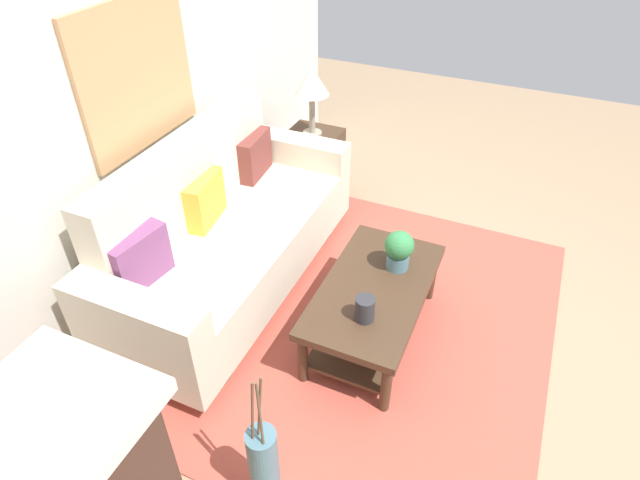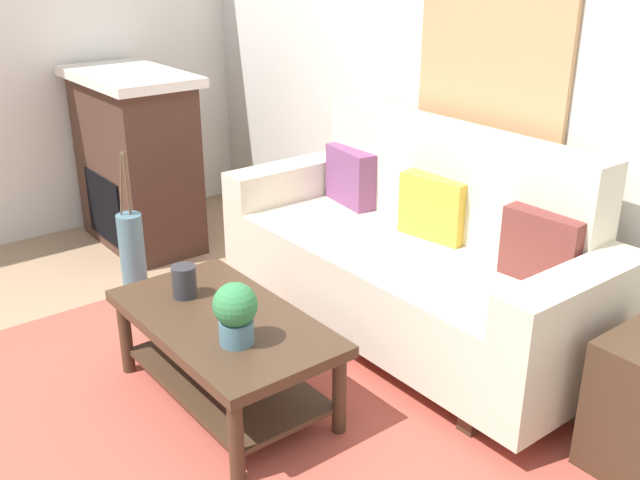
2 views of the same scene
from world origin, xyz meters
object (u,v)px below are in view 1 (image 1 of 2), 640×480
(tabletop_vase, at_px, (365,309))
(table_lamp, at_px, (312,84))
(couch, at_px, (226,235))
(potted_plant_tabletop, at_px, (399,249))
(coffee_table, at_px, (374,300))
(throw_pillow_plum, at_px, (140,259))
(floor_vase, at_px, (264,467))
(framed_painting, at_px, (138,75))
(throw_pillow_maroon, at_px, (254,155))
(side_table, at_px, (313,163))
(throw_pillow_mustard, at_px, (205,200))

(tabletop_vase, bearing_deg, table_lamp, 32.68)
(couch, bearing_deg, potted_plant_tabletop, -82.45)
(couch, distance_m, tabletop_vase, 1.17)
(couch, xyz_separation_m, coffee_table, (-0.07, -1.08, -0.12))
(throw_pillow_plum, height_order, floor_vase, throw_pillow_plum)
(throw_pillow_plum, xyz_separation_m, floor_vase, (-0.61, -1.09, -0.42))
(potted_plant_tabletop, bearing_deg, floor_vase, 172.67)
(tabletop_vase, xyz_separation_m, potted_plant_tabletop, (0.50, -0.04, 0.07))
(couch, distance_m, framed_painting, 1.13)
(throw_pillow_plum, distance_m, floor_vase, 1.32)
(table_lamp, height_order, floor_vase, table_lamp)
(coffee_table, bearing_deg, throw_pillow_plum, 115.64)
(throw_pillow_maroon, relative_size, potted_plant_tabletop, 1.37)
(table_lamp, bearing_deg, couch, 179.10)
(potted_plant_tabletop, distance_m, table_lamp, 1.70)
(throw_pillow_plum, bearing_deg, framed_painting, 27.63)
(floor_vase, relative_size, framed_painting, 0.56)
(throw_pillow_plum, height_order, table_lamp, table_lamp)
(couch, xyz_separation_m, side_table, (1.36, -0.02, -0.15))
(couch, height_order, table_lamp, table_lamp)
(coffee_table, xyz_separation_m, potted_plant_tabletop, (0.22, -0.07, 0.26))
(throw_pillow_mustard, xyz_separation_m, framed_painting, (0.00, 0.34, 0.78))
(throw_pillow_mustard, xyz_separation_m, throw_pillow_maroon, (0.65, 0.00, 0.00))
(table_lamp, bearing_deg, coffee_table, -143.44)
(table_lamp, bearing_deg, throw_pillow_plum, 175.79)
(potted_plant_tabletop, bearing_deg, throw_pillow_plum, 122.22)
(throw_pillow_plum, height_order, potted_plant_tabletop, throw_pillow_plum)
(framed_painting, bearing_deg, side_table, -19.81)
(couch, height_order, side_table, couch)
(throw_pillow_maroon, height_order, potted_plant_tabletop, throw_pillow_maroon)
(throw_pillow_maroon, bearing_deg, table_lamp, -11.83)
(throw_pillow_maroon, relative_size, coffee_table, 0.33)
(tabletop_vase, xyz_separation_m, framed_painting, (0.34, 1.58, 0.95))
(throw_pillow_maroon, xyz_separation_m, side_table, (0.71, -0.15, -0.40))
(tabletop_vase, xyz_separation_m, floor_vase, (-0.92, 0.15, -0.24))
(couch, xyz_separation_m, potted_plant_tabletop, (0.15, -1.15, 0.14))
(floor_vase, bearing_deg, framed_painting, 48.67)
(throw_pillow_plum, bearing_deg, potted_plant_tabletop, -57.78)
(throw_pillow_plum, distance_m, side_table, 2.05)
(couch, xyz_separation_m, throw_pillow_plum, (-0.65, 0.13, 0.25))
(throw_pillow_mustard, height_order, side_table, throw_pillow_mustard)
(floor_vase, bearing_deg, side_table, 19.85)
(couch, height_order, floor_vase, couch)
(tabletop_vase, relative_size, potted_plant_tabletop, 0.57)
(potted_plant_tabletop, xyz_separation_m, side_table, (1.20, 1.13, -0.29))
(throw_pillow_mustard, relative_size, coffee_table, 0.33)
(throw_pillow_mustard, distance_m, table_lamp, 1.40)
(side_table, xyz_separation_m, table_lamp, (0.00, 0.00, 0.71))
(throw_pillow_mustard, bearing_deg, throw_pillow_maroon, 0.00)
(throw_pillow_mustard, height_order, table_lamp, table_lamp)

